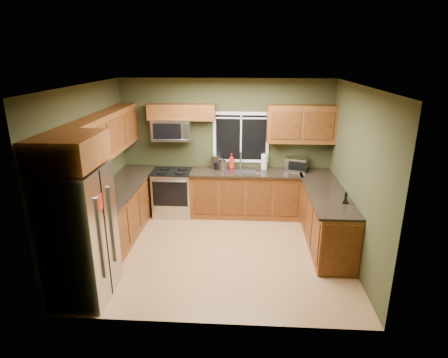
# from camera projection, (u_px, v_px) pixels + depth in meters

# --- Properties ---
(floor) EXTENTS (4.20, 4.20, 0.00)m
(floor) POSITION_uv_depth(u_px,v_px,m) (220.00, 250.00, 6.28)
(floor) COLOR #9B6E44
(floor) RESTS_ON ground
(ceiling) EXTENTS (4.20, 4.20, 0.00)m
(ceiling) POSITION_uv_depth(u_px,v_px,m) (219.00, 85.00, 5.43)
(ceiling) COLOR white
(ceiling) RESTS_ON back_wall
(back_wall) EXTENTS (4.20, 0.00, 4.20)m
(back_wall) POSITION_uv_depth(u_px,v_px,m) (226.00, 147.00, 7.56)
(back_wall) COLOR #36381E
(back_wall) RESTS_ON ground
(front_wall) EXTENTS (4.20, 0.00, 4.20)m
(front_wall) POSITION_uv_depth(u_px,v_px,m) (208.00, 223.00, 4.15)
(front_wall) COLOR #36381E
(front_wall) RESTS_ON ground
(left_wall) EXTENTS (0.00, 3.60, 3.60)m
(left_wall) POSITION_uv_depth(u_px,v_px,m) (89.00, 171.00, 5.98)
(left_wall) COLOR #36381E
(left_wall) RESTS_ON ground
(right_wall) EXTENTS (0.00, 3.60, 3.60)m
(right_wall) POSITION_uv_depth(u_px,v_px,m) (356.00, 177.00, 5.73)
(right_wall) COLOR #36381E
(right_wall) RESTS_ON ground
(window) EXTENTS (1.12, 0.03, 1.02)m
(window) POSITION_uv_depth(u_px,v_px,m) (241.00, 137.00, 7.46)
(window) COLOR white
(window) RESTS_ON back_wall
(base_cabinets_left) EXTENTS (0.60, 2.65, 0.90)m
(base_cabinets_left) POSITION_uv_depth(u_px,v_px,m) (121.00, 212.00, 6.70)
(base_cabinets_left) COLOR brown
(base_cabinets_left) RESTS_ON ground
(countertop_left) EXTENTS (0.65, 2.65, 0.04)m
(countertop_left) POSITION_uv_depth(u_px,v_px,m) (121.00, 187.00, 6.55)
(countertop_left) COLOR black
(countertop_left) RESTS_ON base_cabinets_left
(base_cabinets_back) EXTENTS (2.17, 0.60, 0.90)m
(base_cabinets_back) POSITION_uv_depth(u_px,v_px,m) (246.00, 194.00, 7.54)
(base_cabinets_back) COLOR brown
(base_cabinets_back) RESTS_ON ground
(countertop_back) EXTENTS (2.17, 0.65, 0.04)m
(countertop_back) POSITION_uv_depth(u_px,v_px,m) (246.00, 172.00, 7.36)
(countertop_back) COLOR black
(countertop_back) RESTS_ON base_cabinets_back
(base_cabinets_peninsula) EXTENTS (0.60, 2.52, 0.90)m
(base_cabinets_peninsula) POSITION_uv_depth(u_px,v_px,m) (324.00, 215.00, 6.55)
(base_cabinets_peninsula) COLOR brown
(base_cabinets_peninsula) RESTS_ON ground
(countertop_peninsula) EXTENTS (0.65, 2.50, 0.04)m
(countertop_peninsula) POSITION_uv_depth(u_px,v_px,m) (325.00, 190.00, 6.41)
(countertop_peninsula) COLOR black
(countertop_peninsula) RESTS_ON base_cabinets_peninsula
(upper_cabinets_left) EXTENTS (0.33, 2.65, 0.72)m
(upper_cabinets_left) POSITION_uv_depth(u_px,v_px,m) (106.00, 134.00, 6.26)
(upper_cabinets_left) COLOR brown
(upper_cabinets_left) RESTS_ON left_wall
(upper_cabinets_back_left) EXTENTS (1.30, 0.33, 0.30)m
(upper_cabinets_back_left) POSITION_uv_depth(u_px,v_px,m) (182.00, 112.00, 7.22)
(upper_cabinets_back_left) COLOR brown
(upper_cabinets_back_left) RESTS_ON back_wall
(upper_cabinets_back_right) EXTENTS (1.30, 0.33, 0.72)m
(upper_cabinets_back_right) POSITION_uv_depth(u_px,v_px,m) (301.00, 124.00, 7.16)
(upper_cabinets_back_right) COLOR brown
(upper_cabinets_back_right) RESTS_ON back_wall
(upper_cabinet_over_fridge) EXTENTS (0.72, 0.90, 0.38)m
(upper_cabinet_over_fridge) POSITION_uv_depth(u_px,v_px,m) (68.00, 150.00, 4.51)
(upper_cabinet_over_fridge) COLOR brown
(upper_cabinet_over_fridge) RESTS_ON left_wall
(refrigerator) EXTENTS (0.74, 0.90, 1.80)m
(refrigerator) POSITION_uv_depth(u_px,v_px,m) (79.00, 235.00, 4.87)
(refrigerator) COLOR #B7B7BC
(refrigerator) RESTS_ON ground
(range) EXTENTS (0.76, 0.69, 0.94)m
(range) POSITION_uv_depth(u_px,v_px,m) (173.00, 192.00, 7.59)
(range) COLOR #B7B7BC
(range) RESTS_ON ground
(microwave) EXTENTS (0.76, 0.41, 0.42)m
(microwave) POSITION_uv_depth(u_px,v_px,m) (172.00, 130.00, 7.32)
(microwave) COLOR #B7B7BC
(microwave) RESTS_ON back_wall
(sink) EXTENTS (0.60, 0.42, 0.36)m
(sink) POSITION_uv_depth(u_px,v_px,m) (240.00, 170.00, 7.38)
(sink) COLOR slate
(sink) RESTS_ON countertop_back
(toaster_oven) EXTENTS (0.49, 0.44, 0.26)m
(toaster_oven) POSITION_uv_depth(u_px,v_px,m) (296.00, 164.00, 7.39)
(toaster_oven) COLOR #B7B7BC
(toaster_oven) RESTS_ON countertop_back
(coffee_maker) EXTENTS (0.22, 0.26, 0.27)m
(coffee_maker) POSITION_uv_depth(u_px,v_px,m) (217.00, 162.00, 7.51)
(coffee_maker) COLOR slate
(coffee_maker) RESTS_ON countertop_back
(kettle) EXTENTS (0.18, 0.18, 0.26)m
(kettle) POSITION_uv_depth(u_px,v_px,m) (223.00, 165.00, 7.36)
(kettle) COLOR #B7B7BC
(kettle) RESTS_ON countertop_back
(paper_towel_roll) EXTENTS (0.15, 0.15, 0.33)m
(paper_towel_roll) POSITION_uv_depth(u_px,v_px,m) (264.00, 162.00, 7.48)
(paper_towel_roll) COLOR white
(paper_towel_roll) RESTS_ON countertop_back
(soap_bottle_a) EXTENTS (0.14, 0.14, 0.30)m
(soap_bottle_a) POSITION_uv_depth(u_px,v_px,m) (232.00, 161.00, 7.51)
(soap_bottle_a) COLOR red
(soap_bottle_a) RESTS_ON countertop_back
(soap_bottle_c) EXTENTS (0.15, 0.15, 0.16)m
(soap_bottle_c) POSITION_uv_depth(u_px,v_px,m) (216.00, 164.00, 7.58)
(soap_bottle_c) COLOR white
(soap_bottle_c) RESTS_ON countertop_back
(cordless_phone) EXTENTS (0.10, 0.10, 0.18)m
(cordless_phone) POSITION_uv_depth(u_px,v_px,m) (346.00, 200.00, 5.77)
(cordless_phone) COLOR black
(cordless_phone) RESTS_ON countertop_peninsula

